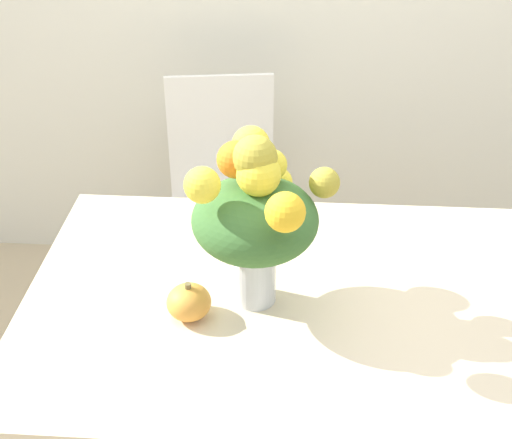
{
  "coord_description": "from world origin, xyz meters",
  "views": [
    {
      "loc": [
        -0.0,
        -1.48,
        1.92
      ],
      "look_at": [
        -0.1,
        -0.01,
        0.98
      ],
      "focal_mm": 50.0,
      "sensor_mm": 36.0,
      "label": 1
    }
  ],
  "objects": [
    {
      "name": "pumpkin",
      "position": [
        -0.26,
        -0.09,
        0.78
      ],
      "size": [
        0.11,
        0.11,
        0.1
      ],
      "color": "gold",
      "rests_on": "dining_table"
    },
    {
      "name": "dining_table",
      "position": [
        0.0,
        0.0,
        0.65
      ],
      "size": [
        1.43,
        0.99,
        0.73
      ],
      "color": "beige",
      "rests_on": "ground_plane"
    },
    {
      "name": "flower_vase",
      "position": [
        -0.1,
        -0.0,
        1.0
      ],
      "size": [
        0.36,
        0.41,
        0.47
      ],
      "color": "silver",
      "rests_on": "dining_table"
    },
    {
      "name": "dining_chair_near_window",
      "position": [
        -0.28,
        0.83,
        0.5
      ],
      "size": [
        0.48,
        0.48,
        0.98
      ],
      "rotation": [
        0.0,
        0.0,
        0.15
      ],
      "color": "white",
      "rests_on": "ground_plane"
    }
  ]
}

